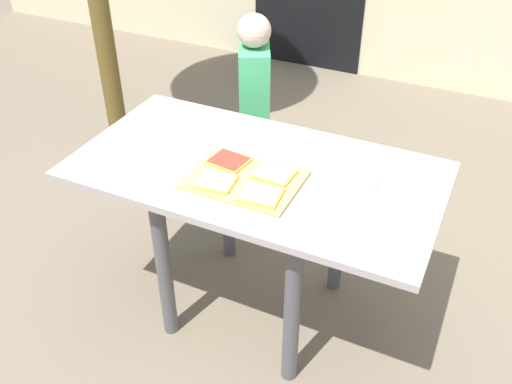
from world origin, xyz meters
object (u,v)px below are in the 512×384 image
at_px(pizza_slice_near_left, 215,181).
at_px(pizza_slice_near_right, 261,194).
at_px(plate_white_left, 190,148).
at_px(plate_white_right, 349,176).
at_px(pizza_slice_far_right, 274,174).
at_px(pizza_slice_far_left, 229,161).
at_px(dining_table, 256,193).
at_px(cutting_board, 245,180).
at_px(child_left, 254,111).

xyz_separation_m(pizza_slice_near_left, pizza_slice_near_right, (0.18, -0.00, 0.00)).
height_order(plate_white_left, plate_white_right, same).
relative_size(pizza_slice_far_right, pizza_slice_near_left, 0.95).
bearing_deg(pizza_slice_far_right, pizza_slice_far_left, 177.84).
xyz_separation_m(dining_table, pizza_slice_near_right, (0.10, -0.17, 0.14)).
relative_size(pizza_slice_far_right, plate_white_left, 0.66).
bearing_deg(plate_white_left, cutting_board, -19.80).
xyz_separation_m(cutting_board, pizza_slice_far_right, (0.09, 0.06, 0.01)).
bearing_deg(cutting_board, pizza_slice_far_left, 145.68).
bearing_deg(pizza_slice_near_right, pizza_slice_far_left, 143.95).
xyz_separation_m(pizza_slice_far_left, child_left, (-0.20, 0.65, -0.14)).
height_order(pizza_slice_near_left, plate_white_left, pizza_slice_near_left).
xyz_separation_m(plate_white_left, plate_white_right, (0.62, 0.08, 0.00)).
distance_m(cutting_board, plate_white_left, 0.31).
height_order(dining_table, pizza_slice_near_left, pizza_slice_near_left).
height_order(pizza_slice_far_right, pizza_slice_near_left, same).
height_order(pizza_slice_far_left, plate_white_right, pizza_slice_far_left).
bearing_deg(pizza_slice_near_left, dining_table, 64.52).
xyz_separation_m(pizza_slice_near_right, plate_white_left, (-0.39, 0.18, -0.02)).
height_order(pizza_slice_far_right, pizza_slice_near_right, same).
height_order(pizza_slice_far_left, pizza_slice_far_right, same).
height_order(dining_table, plate_white_right, plate_white_right).
relative_size(cutting_board, pizza_slice_near_right, 2.67).
xyz_separation_m(pizza_slice_far_right, pizza_slice_near_left, (-0.17, -0.13, 0.00)).
height_order(cutting_board, pizza_slice_far_left, pizza_slice_far_left).
distance_m(pizza_slice_far_left, pizza_slice_near_right, 0.24).
xyz_separation_m(pizza_slice_far_right, child_left, (-0.39, 0.65, -0.14)).
relative_size(pizza_slice_far_left, plate_white_left, 0.70).
relative_size(pizza_slice_far_left, plate_white_right, 0.70).
height_order(dining_table, cutting_board, cutting_board).
relative_size(dining_table, plate_white_left, 6.19).
bearing_deg(child_left, cutting_board, -67.22).
bearing_deg(plate_white_right, plate_white_left, -172.50).
distance_m(dining_table, pizza_slice_far_left, 0.17).
bearing_deg(child_left, pizza_slice_far_left, -72.74).
distance_m(cutting_board, plate_white_right, 0.38).
bearing_deg(pizza_slice_near_left, pizza_slice_far_left, 97.07).
height_order(pizza_slice_far_right, child_left, child_left).
xyz_separation_m(pizza_slice_near_left, plate_white_right, (0.41, 0.26, -0.02)).
bearing_deg(pizza_slice_near_right, plate_white_right, 48.31).
relative_size(plate_white_left, plate_white_right, 1.00).
relative_size(pizza_slice_near_left, pizza_slice_near_right, 1.02).
xyz_separation_m(pizza_slice_far_left, pizza_slice_near_right, (0.20, -0.14, 0.00)).
distance_m(pizza_slice_near_left, pizza_slice_near_right, 0.18).
xyz_separation_m(pizza_slice_near_right, plate_white_right, (0.23, 0.26, -0.02)).
distance_m(pizza_slice_far_right, plate_white_right, 0.27).
bearing_deg(cutting_board, pizza_slice_far_right, 34.49).
height_order(cutting_board, plate_white_left, cutting_board).
xyz_separation_m(dining_table, plate_white_left, (-0.29, 0.01, 0.12)).
xyz_separation_m(plate_white_right, child_left, (-0.63, 0.53, -0.13)).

